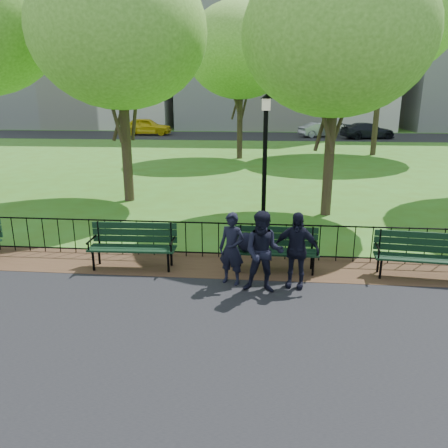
# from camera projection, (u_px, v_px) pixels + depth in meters

# --- Properties ---
(ground) EXTENTS (120.00, 120.00, 0.00)m
(ground) POSITION_uv_depth(u_px,v_px,m) (258.00, 295.00, 8.63)
(ground) COLOR #41681B
(asphalt_path) EXTENTS (60.00, 9.20, 0.01)m
(asphalt_path) POSITION_uv_depth(u_px,v_px,m) (254.00, 416.00, 5.38)
(asphalt_path) COLOR black
(asphalt_path) RESTS_ON ground
(dirt_strip) EXTENTS (60.00, 1.60, 0.01)m
(dirt_strip) POSITION_uv_depth(u_px,v_px,m) (259.00, 266.00, 10.06)
(dirt_strip) COLOR #372616
(dirt_strip) RESTS_ON ground
(far_street) EXTENTS (70.00, 9.00, 0.01)m
(far_street) POSITION_uv_depth(u_px,v_px,m) (265.00, 136.00, 42.04)
(far_street) COLOR black
(far_street) RESTS_ON ground
(iron_fence) EXTENTS (24.06, 0.06, 1.00)m
(iron_fence) POSITION_uv_depth(u_px,v_px,m) (260.00, 240.00, 10.40)
(iron_fence) COLOR black
(iron_fence) RESTS_ON ground
(apartment_west) EXTENTS (22.00, 15.00, 26.00)m
(apartment_west) POSITION_uv_depth(u_px,v_px,m) (85.00, 16.00, 52.72)
(apartment_west) COLOR beige
(apartment_west) RESTS_ON ground
(park_bench_main) EXTENTS (1.87, 0.60, 1.06)m
(park_bench_main) POSITION_uv_depth(u_px,v_px,m) (265.00, 243.00, 9.68)
(park_bench_main) COLOR black
(park_bench_main) RESTS_ON ground
(park_bench_left_a) EXTENTS (1.97, 0.67, 1.11)m
(park_bench_left_a) POSITION_uv_depth(u_px,v_px,m) (133.00, 241.00, 9.90)
(park_bench_left_a) COLOR black
(park_bench_left_a) RESTS_ON ground
(park_bench_right_a) EXTENTS (1.92, 0.76, 1.06)m
(park_bench_right_a) POSITION_uv_depth(u_px,v_px,m) (420.00, 250.00, 9.35)
(park_bench_right_a) COLOR black
(park_bench_right_a) RESTS_ON ground
(lamppost) EXTENTS (0.35, 0.35, 3.84)m
(lamppost) POSITION_uv_depth(u_px,v_px,m) (265.00, 158.00, 12.46)
(lamppost) COLOR black
(lamppost) RESTS_ON ground
(tree_near_w) EXTENTS (6.03, 6.03, 8.41)m
(tree_near_w) POSITION_uv_depth(u_px,v_px,m) (119.00, 33.00, 14.77)
(tree_near_w) COLOR #2D2116
(tree_near_w) RESTS_ON ground
(tree_near_e) EXTENTS (5.72, 5.72, 7.97)m
(tree_near_e) POSITION_uv_depth(u_px,v_px,m) (338.00, 34.00, 12.92)
(tree_near_e) COLOR #2D2116
(tree_near_e) RESTS_ON ground
(tree_far_c) EXTENTS (6.51, 6.51, 9.07)m
(tree_far_c) POSITION_uv_depth(u_px,v_px,m) (241.00, 51.00, 25.54)
(tree_far_c) COLOR #2D2116
(tree_far_c) RESTS_ON ground
(tree_far_e) EXTENTS (8.80, 8.80, 12.27)m
(tree_far_e) POSITION_uv_depth(u_px,v_px,m) (386.00, 14.00, 26.52)
(tree_far_e) COLOR #2D2116
(tree_far_e) RESTS_ON ground
(person_left) EXTENTS (0.65, 0.53, 1.52)m
(person_left) POSITION_uv_depth(u_px,v_px,m) (232.00, 249.00, 8.97)
(person_left) COLOR black
(person_left) RESTS_ON asphalt_path
(person_mid) EXTENTS (0.84, 0.48, 1.66)m
(person_mid) POSITION_uv_depth(u_px,v_px,m) (264.00, 252.00, 8.57)
(person_mid) COLOR black
(person_mid) RESTS_ON asphalt_path
(person_right) EXTENTS (0.99, 0.58, 1.59)m
(person_right) POSITION_uv_depth(u_px,v_px,m) (296.00, 250.00, 8.81)
(person_right) COLOR black
(person_right) RESTS_ON asphalt_path
(taxi) EXTENTS (4.98, 2.20, 1.67)m
(taxi) POSITION_uv_depth(u_px,v_px,m) (147.00, 126.00, 42.90)
(taxi) COLOR gold
(taxi) RESTS_ON far_street
(sedan_silver) EXTENTS (4.26, 2.84, 1.33)m
(sedan_silver) POSITION_uv_depth(u_px,v_px,m) (320.00, 130.00, 40.89)
(sedan_silver) COLOR #9DA0A5
(sedan_silver) RESTS_ON far_street
(sedan_dark) EXTENTS (5.19, 3.14, 1.41)m
(sedan_dark) POSITION_uv_depth(u_px,v_px,m) (368.00, 131.00, 39.30)
(sedan_dark) COLOR black
(sedan_dark) RESTS_ON far_street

